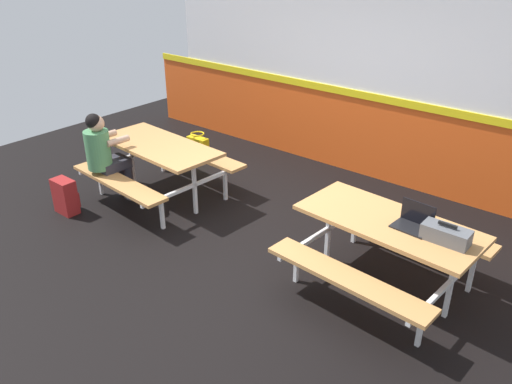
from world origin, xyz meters
The scene contains 9 objects.
ground_plane centered at (0.00, 0.00, -0.01)m, with size 10.00×10.00×0.02m, color black.
accent_backdrop centered at (0.00, 2.57, 1.25)m, with size 8.00×0.14×2.60m.
picnic_table_left centered at (-1.56, 0.22, 0.57)m, with size 1.72×1.65×0.74m.
picnic_table_right centered at (1.56, 0.27, 0.57)m, with size 1.72×1.65×0.74m.
student_nearer centered at (-1.96, -0.31, 0.71)m, with size 0.38×0.53×1.21m.
laptop_dark centered at (1.78, 0.29, 0.79)m, with size 0.33×0.24×0.22m.
toolbox_grey centered at (2.09, 0.23, 0.81)m, with size 0.40×0.18×0.18m.
backpack_dark centered at (-2.16, -0.81, 0.22)m, with size 0.30×0.22×0.44m.
tote_bag_bright centered at (-2.09, 1.40, 0.19)m, with size 0.34×0.21×0.43m.
Camera 1 is at (3.23, -3.70, 3.08)m, focal length 36.27 mm.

